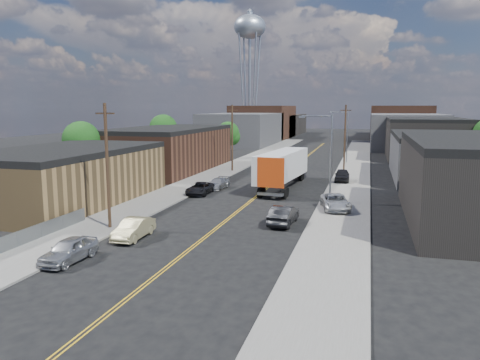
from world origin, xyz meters
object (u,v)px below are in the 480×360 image
Objects in this scene: water_tower at (250,32)px; car_left_b at (134,229)px; car_left_a at (69,250)px; car_left_d at (218,184)px; car_right_oncoming at (284,215)px; car_right_lot_a at (335,202)px; car_right_lot_c at (342,175)px; car_left_c at (200,188)px; semi_truck at (285,166)px.

water_tower is 8.16× the size of car_left_b.
car_left_d is (0.82, 27.75, -0.12)m from car_left_a.
car_right_oncoming is (10.00, 7.13, 0.06)m from car_left_b.
car_left_a is 0.86× the size of car_right_lot_a.
car_left_a is at bearing -85.90° from car_left_d.
car_right_lot_c reaches higher than car_left_b.
car_right_oncoming is at bearing -48.56° from car_left_d.
car_right_oncoming is 1.06× the size of car_right_lot_c.
car_left_a is at bearing 51.59° from car_right_oncoming.
car_left_b is 0.98× the size of car_right_lot_c.
car_right_oncoming reaches higher than car_left_c.
car_left_d is (16.42, -80.12, -30.01)m from water_tower.
water_tower is 2.13× the size of semi_truck.
car_right_lot_a is at bearing -70.83° from water_tower.
semi_truck is (23.86, -76.64, -28.09)m from water_tower.
car_right_lot_a is at bearing -24.75° from car_left_d.
car_left_a is at bearing -91.84° from car_left_c.
car_left_a is (-8.26, -31.23, -1.79)m from semi_truck.
water_tower is at bearing 98.21° from car_left_b.
car_right_lot_c is (14.04, 8.93, 0.30)m from car_left_d.
car_left_d is (-7.44, -3.48, -1.92)m from semi_truck.
car_left_d is (0.82, 3.88, -0.03)m from car_left_c.
car_left_b is at bearing -87.39° from car_left_c.
car_right_lot_c is (6.60, 5.45, -1.62)m from semi_truck.
semi_truck is 26.34m from car_left_b.
car_right_lot_a is (14.39, -8.49, 0.23)m from car_left_d.
car_left_a is 0.93× the size of car_left_c.
car_left_c is at bearing -132.42° from semi_truck.
car_right_lot_a is at bearing -18.69° from car_left_c.
car_left_a is 23.87m from car_left_c.
semi_truck is 8.71m from car_right_lot_c.
water_tower is 107.64m from car_left_b.
water_tower is 8.38× the size of car_left_d.
car_left_d is 0.95× the size of car_right_lot_c.
car_left_a is 0.92× the size of car_right_oncoming.
water_tower is 8.23× the size of car_left_a.
car_left_c is at bearing -79.48° from water_tower.
car_left_c is 0.93× the size of car_right_lot_a.
semi_truck is 3.94× the size of car_left_d.
water_tower reaches higher than car_left_c.
semi_truck is 18.58m from car_right_oncoming.
semi_truck is at bearing 77.24° from car_left_a.
car_right_lot_c is (14.86, 12.82, 0.27)m from car_left_c.
car_left_c reaches higher than car_left_d.
car_right_lot_a is (3.81, 6.26, 0.07)m from car_right_oncoming.
car_right_oncoming is at bearing -99.94° from car_right_lot_c.
car_left_b is 33.63m from car_right_lot_c.
car_left_b is 0.93× the size of car_right_oncoming.
car_right_oncoming is (10.58, -14.75, 0.16)m from car_left_d.
car_right_lot_a is at bearing 53.76° from car_left_a.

